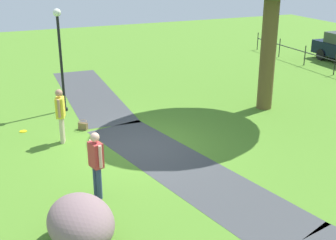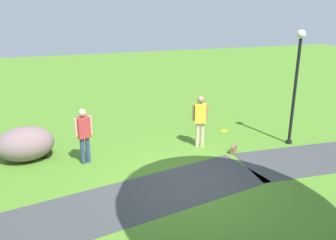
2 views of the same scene
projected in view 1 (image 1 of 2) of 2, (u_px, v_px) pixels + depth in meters
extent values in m
plane|color=#4D7E26|center=(141.00, 146.00, 13.71)|extent=(48.00, 48.00, 0.00)
cube|color=#3C3E41|center=(90.00, 94.00, 18.83)|extent=(8.06, 2.27, 0.01)
cube|color=#3C3E41|center=(184.00, 169.00, 12.28)|extent=(8.24, 3.67, 0.01)
cylinder|color=brown|center=(269.00, 46.00, 16.31)|extent=(0.57, 0.57, 4.75)
cylinder|color=black|center=(65.00, 109.00, 16.82)|extent=(0.20, 0.20, 0.10)
cylinder|color=black|center=(61.00, 65.00, 16.23)|extent=(0.10, 0.10, 3.48)
sphere|color=white|center=(57.00, 12.00, 15.57)|extent=(0.28, 0.28, 0.28)
ellipsoid|color=slate|center=(81.00, 222.00, 8.94)|extent=(1.81, 1.47, 1.02)
cylinder|color=beige|center=(62.00, 131.00, 13.79)|extent=(0.13, 0.13, 0.84)
cylinder|color=beige|center=(63.00, 129.00, 13.94)|extent=(0.13, 0.13, 0.84)
cube|color=yellow|center=(60.00, 107.00, 13.61)|extent=(0.42, 0.34, 0.63)
cylinder|color=#A9795E|center=(59.00, 109.00, 13.39)|extent=(0.08, 0.08, 0.56)
cylinder|color=#A9795E|center=(61.00, 104.00, 13.80)|extent=(0.08, 0.08, 0.56)
sphere|color=#A9795E|center=(59.00, 93.00, 13.45)|extent=(0.23, 0.23, 0.23)
cylinder|color=navy|center=(99.00, 183.00, 10.67)|extent=(0.13, 0.13, 0.82)
cylinder|color=navy|center=(96.00, 181.00, 10.79)|extent=(0.13, 0.13, 0.82)
cube|color=#B93737|center=(96.00, 155.00, 10.48)|extent=(0.41, 0.32, 0.62)
cylinder|color=#E6B197|center=(100.00, 157.00, 10.30)|extent=(0.08, 0.08, 0.55)
cylinder|color=#E6B197|center=(91.00, 150.00, 10.63)|extent=(0.08, 0.08, 0.55)
sphere|color=#E6B197|center=(95.00, 137.00, 10.32)|extent=(0.22, 0.22, 0.22)
cube|color=olive|center=(83.00, 126.00, 14.99)|extent=(0.31, 0.31, 0.24)
torus|color=olive|center=(83.00, 121.00, 14.92)|extent=(0.38, 0.38, 0.02)
cube|color=black|center=(76.00, 222.00, 9.52)|extent=(0.34, 0.31, 0.40)
cube|color=black|center=(70.00, 225.00, 9.56)|extent=(0.20, 0.14, 0.18)
cylinder|color=#D9B90C|center=(23.00, 131.00, 14.85)|extent=(0.24, 0.24, 0.02)
cylinder|color=black|center=(258.00, 41.00, 27.21)|extent=(0.05, 0.05, 1.05)
cylinder|color=black|center=(280.00, 48.00, 25.32)|extent=(0.05, 0.05, 1.05)
cylinder|color=black|center=(305.00, 56.00, 23.42)|extent=(0.05, 0.05, 1.05)
cylinder|color=black|center=(335.00, 65.00, 21.52)|extent=(0.05, 0.05, 1.05)
cylinder|color=black|center=(321.00, 55.00, 24.66)|extent=(0.60, 0.16, 0.60)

